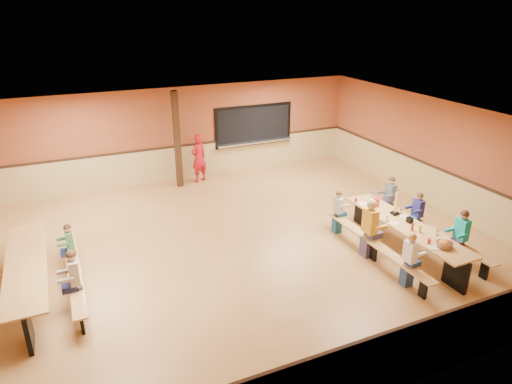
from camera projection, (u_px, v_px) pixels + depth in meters
name	position (u px, v px, depth m)	size (l,w,h in m)	color
ground	(238.00, 247.00, 10.84)	(12.00, 12.00, 0.00)	#A26F3D
room_envelope	(237.00, 221.00, 10.57)	(12.04, 10.04, 3.02)	brown
kitchen_pass_through	(254.00, 127.00, 15.43)	(2.78, 0.28, 1.38)	black
structural_post	(177.00, 140.00, 13.90)	(0.18, 0.18, 3.00)	black
cafeteria_table_main	(405.00, 232.00, 10.39)	(1.91, 3.70, 0.74)	tan
cafeteria_table_second	(28.00, 273.00, 8.82)	(1.91, 3.70, 0.74)	tan
seated_child_white_left	(409.00, 260.00, 9.15)	(0.35, 0.28, 1.16)	white
seated_adult_yellow	(369.00, 229.00, 10.22)	(0.44, 0.36, 1.37)	gold
seated_child_grey_left	(338.00, 212.00, 11.33)	(0.32, 0.26, 1.10)	#B1B1B1
seated_child_teal_right	(460.00, 237.00, 9.98)	(0.39, 0.32, 1.24)	#16A7A9
seated_child_navy_right	(417.00, 215.00, 11.12)	(0.34, 0.28, 1.15)	navy
seated_child_char_right	(389.00, 199.00, 11.99)	(0.36, 0.30, 1.20)	#4F515A
seated_child_green_sec	(71.00, 249.00, 9.62)	(0.32, 0.27, 1.12)	#376F3F
seated_child_tan_sec	(75.00, 281.00, 8.41)	(0.38, 0.31, 1.23)	tan
standing_woman	(199.00, 158.00, 14.56)	(0.57, 0.38, 1.58)	red
punch_pitcher	(376.00, 202.00, 11.15)	(0.16, 0.16, 0.22)	red
chip_bowl	(445.00, 244.00, 9.29)	(0.32, 0.32, 0.15)	orange
napkin_dispenser	(410.00, 220.00, 10.34)	(0.10, 0.14, 0.13)	black
condiment_mustard	(420.00, 229.00, 9.90)	(0.06, 0.06, 0.17)	yellow
condiment_ketchup	(412.00, 227.00, 9.98)	(0.06, 0.06, 0.17)	#B2140F
table_paddle	(395.00, 209.00, 10.72)	(0.16, 0.16, 0.56)	black
place_settings	(406.00, 222.00, 10.29)	(0.65, 3.30, 0.11)	beige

